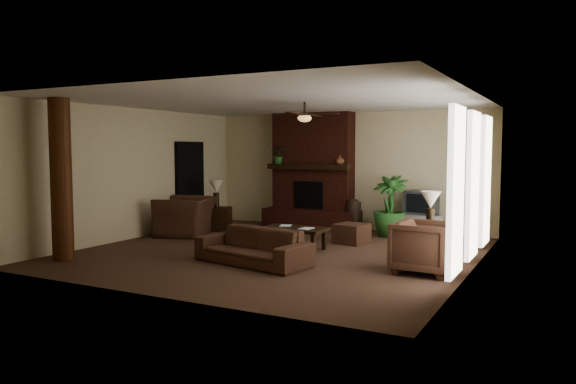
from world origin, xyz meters
The scene contains 23 objects.
room_shell centered at (0.00, 0.00, 1.40)m, with size 7.00×7.00×7.00m.
fireplace centered at (-0.80, 3.22, 1.16)m, with size 2.40×0.70×2.80m.
windows centered at (3.45, 0.20, 1.35)m, with size 0.08×3.65×2.35m.
log_column centered at (-2.95, -2.40, 1.40)m, with size 0.36×0.36×2.80m, color #582E16.
doorway centered at (-3.44, 1.80, 1.05)m, with size 0.10×1.00×2.10m, color black.
ceiling_fan centered at (0.40, 0.30, 2.53)m, with size 1.35×1.35×0.37m.
sofa centered at (0.15, -1.16, 0.40)m, with size 2.05×0.60×0.80m, color #4B2E20.
armchair_left centered at (-2.80, 0.82, 0.57)m, with size 1.30×0.84×1.13m, color #4B2E20.
armchair_right centered at (2.87, -0.51, 0.45)m, with size 0.88×0.82×0.90m, color #4B2E20.
coffee_table centered at (0.17, 0.35, 0.37)m, with size 1.20×0.70×0.43m.
ottoman centered at (0.89, 1.51, 0.20)m, with size 0.60×0.60×0.40m, color #4B2E20.
tv_stand centered at (1.97, 2.95, 0.25)m, with size 0.85×0.50×0.50m, color #BDBCBF.
tv centered at (1.93, 3.00, 0.76)m, with size 0.74×0.64×0.52m.
floor_vase centered at (0.35, 3.03, 0.43)m, with size 0.34×0.34×0.77m.
floor_plant centered at (1.31, 2.73, 0.38)m, with size 0.75×1.34×0.75m, color #2B5F26.
side_table_left centered at (-2.52, 1.72, 0.28)m, with size 0.50×0.50×0.55m, color black.
lamp_left centered at (-2.57, 1.67, 1.00)m, with size 0.45×0.45×0.65m.
side_table_right centered at (2.72, 0.59, 0.28)m, with size 0.50×0.50×0.55m, color black.
lamp_right centered at (2.70, 0.58, 1.00)m, with size 0.43×0.43×0.65m.
mantel_plant centered at (-1.59, 2.97, 1.72)m, with size 0.38×0.42×0.33m, color #2B5F26.
mantel_vase centered at (0.01, 3.01, 1.67)m, with size 0.22×0.23×0.22m, color brown.
book_a centered at (-0.13, 0.32, 0.57)m, with size 0.22×0.03×0.29m, color #999999.
book_b centered at (0.37, 0.22, 0.58)m, with size 0.21×0.02×0.29m, color #999999.
Camera 1 is at (4.89, -8.95, 1.94)m, focal length 34.26 mm.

